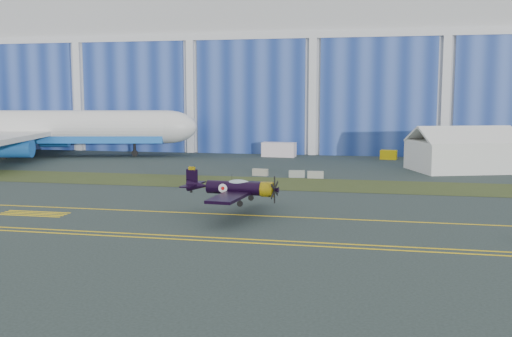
% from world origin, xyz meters
% --- Properties ---
extents(ground, '(260.00, 260.00, 0.00)m').
position_xyz_m(ground, '(0.00, 0.00, 0.00)').
color(ground, '#2C3938').
rests_on(ground, ground).
extents(grass_median, '(260.00, 10.00, 0.02)m').
position_xyz_m(grass_median, '(0.00, 14.00, 0.02)').
color(grass_median, '#475128').
rests_on(grass_median, ground).
extents(hangar, '(220.00, 45.70, 30.00)m').
position_xyz_m(hangar, '(0.00, 71.79, 14.96)').
color(hangar, silver).
rests_on(hangar, ground).
extents(taxiway_centreline, '(200.00, 0.20, 0.02)m').
position_xyz_m(taxiway_centreline, '(0.00, -5.00, 0.01)').
color(taxiway_centreline, yellow).
rests_on(taxiway_centreline, ground).
extents(edge_line_near, '(80.00, 0.20, 0.02)m').
position_xyz_m(edge_line_near, '(0.00, -14.50, 0.01)').
color(edge_line_near, yellow).
rests_on(edge_line_near, ground).
extents(edge_line_far, '(80.00, 0.20, 0.02)m').
position_xyz_m(edge_line_far, '(0.00, -13.50, 0.01)').
color(edge_line_far, yellow).
rests_on(edge_line_far, ground).
extents(hold_short_ladder, '(6.00, 2.40, 0.02)m').
position_xyz_m(hold_short_ladder, '(-18.00, -8.10, 0.01)').
color(hold_short_ladder, yellow).
rests_on(hold_short_ladder, ground).
extents(warbird, '(10.45, 12.20, 3.36)m').
position_xyz_m(warbird, '(-0.63, -5.18, 2.39)').
color(warbird, black).
rests_on(warbird, ground).
extents(jetliner, '(73.58, 66.26, 22.11)m').
position_xyz_m(jetliner, '(-46.50, 37.00, 11.06)').
color(jetliner, white).
rests_on(jetliner, ground).
extents(tent, '(15.85, 13.66, 6.21)m').
position_xyz_m(tent, '(22.71, 30.94, 3.11)').
color(tent, white).
rests_on(tent, ground).
extents(shipping_container, '(5.75, 2.68, 2.42)m').
position_xyz_m(shipping_container, '(-5.13, 44.84, 1.21)').
color(shipping_container, white).
rests_on(shipping_container, ground).
extents(tug, '(2.79, 2.00, 1.50)m').
position_xyz_m(tug, '(12.97, 44.20, 0.75)').
color(tug, yellow).
rests_on(tug, ground).
extents(barrier_a, '(2.07, 0.89, 0.90)m').
position_xyz_m(barrier_a, '(-3.49, 20.42, 0.45)').
color(barrier_a, '#9B9A86').
rests_on(barrier_a, ground).
extents(barrier_b, '(2.06, 0.87, 0.90)m').
position_xyz_m(barrier_b, '(1.34, 19.74, 0.45)').
color(barrier_b, gray).
rests_on(barrier_b, ground).
extents(barrier_c, '(2.06, 0.85, 0.90)m').
position_xyz_m(barrier_c, '(3.73, 19.42, 0.45)').
color(barrier_c, '#979B90').
rests_on(barrier_c, ground).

